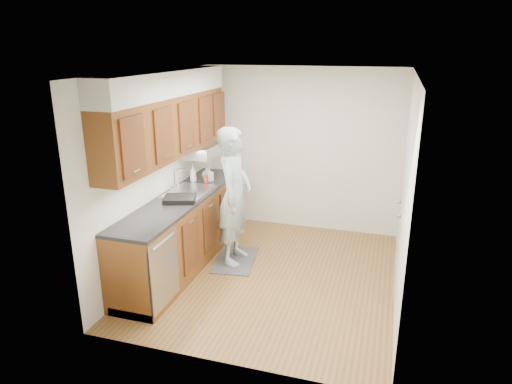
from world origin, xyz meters
TOP-DOWN VIEW (x-y plane):
  - floor at (0.00, 0.00)m, footprint 3.50×3.50m
  - ceiling at (0.00, 0.00)m, footprint 3.50×3.50m
  - wall_left at (-1.50, 0.00)m, footprint 0.02×3.50m
  - wall_right at (1.50, 0.00)m, footprint 0.02×3.50m
  - wall_back at (0.00, 1.75)m, footprint 3.00×0.02m
  - counter at (-1.20, -0.00)m, footprint 0.64×2.80m
  - upper_cabinets at (-1.33, 0.05)m, footprint 0.47×2.80m
  - closet_door at (1.49, 0.30)m, footprint 0.02×1.22m
  - floor_mat at (-0.58, 0.26)m, footprint 0.62×0.92m
  - person at (-0.58, 0.26)m, footprint 0.50×0.74m
  - soap_bottle_a at (-1.33, 0.64)m, footprint 0.11×0.11m
  - soap_bottle_b at (-1.13, 0.75)m, footprint 0.13×0.13m
  - soap_bottle_c at (-1.20, 0.83)m, footprint 0.20×0.20m
  - soda_can at (-1.12, 0.60)m, footprint 0.07×0.07m
  - dish_rack at (-1.14, -0.18)m, footprint 0.46×0.43m

SIDE VIEW (x-z plane):
  - floor at x=0.00m, z-range 0.00..0.00m
  - floor_mat at x=-0.58m, z-range 0.00..0.02m
  - counter at x=-1.20m, z-range -0.16..1.14m
  - dish_rack at x=-1.14m, z-range 0.94..1.00m
  - soda_can at x=-1.12m, z-range 0.94..1.06m
  - closet_door at x=1.49m, z-range 0.00..2.05m
  - soap_bottle_c at x=-1.20m, z-range 0.94..1.13m
  - soap_bottle_b at x=-1.13m, z-range 0.94..1.14m
  - person at x=-0.58m, z-range 0.02..2.07m
  - soap_bottle_a at x=-1.33m, z-range 0.94..1.19m
  - wall_left at x=-1.50m, z-range 0.00..2.50m
  - wall_right at x=1.50m, z-range 0.00..2.50m
  - wall_back at x=0.00m, z-range 0.00..2.50m
  - upper_cabinets at x=-1.33m, z-range 1.34..2.55m
  - ceiling at x=0.00m, z-range 2.50..2.50m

